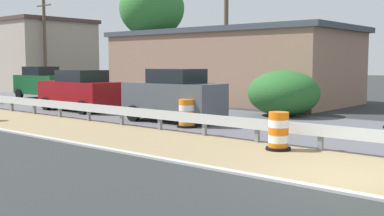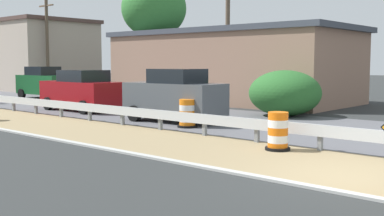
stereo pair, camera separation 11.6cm
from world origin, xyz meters
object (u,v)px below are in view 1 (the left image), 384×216
Objects in this scene: car_trailing_far_lane at (80,90)px; car_distant_a at (42,83)px; car_lead_far_lane at (174,96)px; utility_pole_mid at (45,44)px; traffic_barrel_nearest at (278,133)px; traffic_barrel_close at (187,115)px; utility_pole_near at (226,24)px.

car_distant_a reaches higher than car_trailing_far_lane.
car_lead_far_lane is at bearing -14.63° from car_distant_a.
car_trailing_far_lane is at bearing -116.29° from utility_pole_mid.
traffic_barrel_nearest is 0.25× the size of car_lead_far_lane.
car_distant_a is 6.64m from utility_pole_mid.
traffic_barrel_nearest reaches higher than traffic_barrel_close.
traffic_barrel_close is 0.24× the size of car_lead_far_lane.
car_lead_far_lane is 1.01× the size of car_distant_a.
utility_pole_mid reaches higher than traffic_barrel_nearest.
car_lead_far_lane is at bearing 59.23° from traffic_barrel_close.
car_distant_a is 0.49× the size of utility_pole_near.
car_trailing_far_lane is at bearing 81.74° from traffic_barrel_close.
car_lead_far_lane reaches higher than car_distant_a.
utility_pole_near is (7.73, 3.96, 3.93)m from traffic_barrel_close.
utility_pole_mid reaches higher than traffic_barrel_close.
car_trailing_far_lane is (1.15, 7.94, 0.54)m from traffic_barrel_close.
utility_pole_near is (6.88, 2.53, 3.34)m from car_lead_far_lane.
traffic_barrel_close is 8.04m from car_trailing_far_lane.
car_distant_a is at bearing 73.91° from traffic_barrel_nearest.
traffic_barrel_nearest is 0.25× the size of car_distant_a.
car_trailing_far_lane is 15.05m from utility_pole_mid.
car_trailing_far_lane is 1.11× the size of car_distant_a.
car_trailing_far_lane is (0.30, 6.51, -0.05)m from car_lead_far_lane.
car_trailing_far_lane is at bearing 148.83° from utility_pole_near.
car_lead_far_lane is 0.92× the size of car_trailing_far_lane.
traffic_barrel_nearest is 13.17m from car_trailing_far_lane.
car_lead_far_lane is 0.50× the size of utility_pole_near.
car_trailing_far_lane is 0.64× the size of utility_pole_mid.
car_lead_far_lane is 8.05m from utility_pole_near.
car_lead_far_lane is 6.52m from car_trailing_far_lane.
traffic_barrel_close is 0.14× the size of utility_pole_mid.
car_trailing_far_lane is 8.40m from utility_pole_near.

